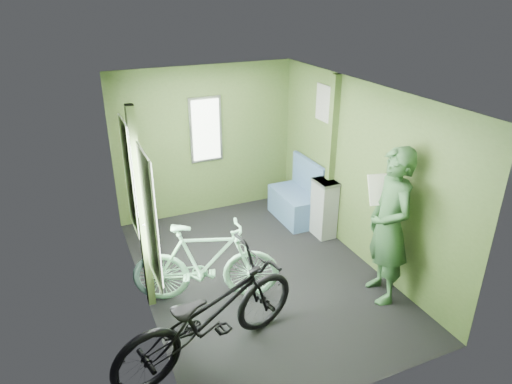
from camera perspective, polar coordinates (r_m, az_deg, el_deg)
room at (r=5.19m, az=-0.10°, el=3.05°), size 4.00×4.02×2.31m
bicycle_black at (r=4.79m, az=-5.53°, el=-19.75°), size 2.13×1.26×1.10m
bicycle_mint at (r=5.48m, az=-6.05°, el=-13.15°), size 1.74×1.06×1.02m
passenger at (r=5.23m, az=16.33°, el=-4.13°), size 0.58×0.78×1.83m
waste_box at (r=6.58m, az=8.50°, el=-2.03°), size 0.25×0.35×0.85m
bench_seat at (r=7.06m, az=5.05°, el=-1.26°), size 0.50×0.90×0.95m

